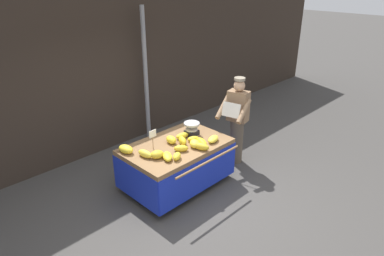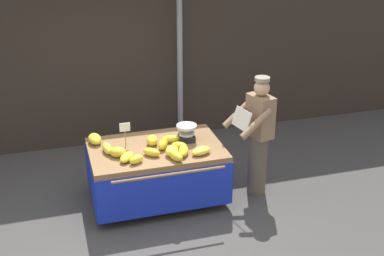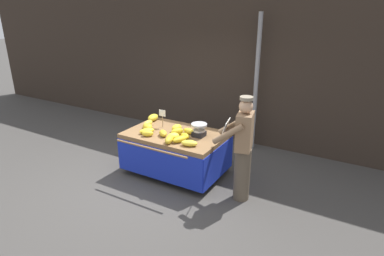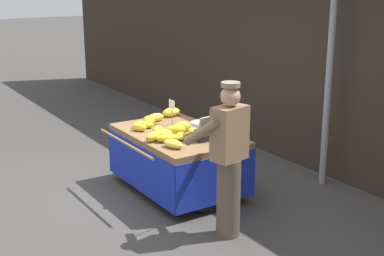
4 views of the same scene
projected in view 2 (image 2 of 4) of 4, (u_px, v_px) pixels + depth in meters
name	position (u px, v px, depth m)	size (l,w,h in m)	color
ground_plane	(147.00, 225.00, 6.50)	(60.00, 60.00, 0.00)	#423F3D
back_wall	(109.00, 40.00, 8.22)	(16.00, 0.24, 3.52)	#332821
street_pole	(180.00, 60.00, 8.32)	(0.09, 0.09, 2.87)	gray
banana_cart	(156.00, 161.00, 6.84)	(1.79, 1.35, 0.80)	olive
weighing_scale	(187.00, 133.00, 6.89)	(0.28, 0.28, 0.24)	black
price_sign	(125.00, 129.00, 6.68)	(0.14, 0.01, 0.34)	#997A51
banana_bunch_0	(163.00, 144.00, 6.69)	(0.12, 0.25, 0.13)	gold
banana_bunch_1	(152.00, 152.00, 6.50)	(0.13, 0.24, 0.10)	gold
banana_bunch_2	(175.00, 156.00, 6.39)	(0.13, 0.28, 0.12)	gold
banana_bunch_3	(136.00, 159.00, 6.32)	(0.11, 0.20, 0.11)	yellow
banana_bunch_4	(95.00, 139.00, 6.85)	(0.17, 0.28, 0.13)	yellow
banana_bunch_5	(183.00, 151.00, 6.54)	(0.12, 0.29, 0.10)	gold
banana_bunch_6	(172.00, 151.00, 6.51)	(0.16, 0.22, 0.13)	yellow
banana_bunch_7	(201.00, 151.00, 6.54)	(0.15, 0.27, 0.10)	yellow
banana_bunch_8	(179.00, 145.00, 6.70)	(0.12, 0.21, 0.09)	gold
banana_bunch_9	(118.00, 152.00, 6.48)	(0.17, 0.21, 0.13)	gold
banana_bunch_10	(152.00, 140.00, 6.80)	(0.14, 0.22, 0.13)	yellow
banana_bunch_11	(127.00, 157.00, 6.39)	(0.14, 0.28, 0.10)	yellow
banana_bunch_12	(171.00, 139.00, 6.88)	(0.11, 0.25, 0.10)	yellow
banana_bunch_13	(107.00, 148.00, 6.59)	(0.11, 0.27, 0.12)	yellow
vendor_person	(258.00, 136.00, 6.90)	(0.65, 0.60, 1.71)	brown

